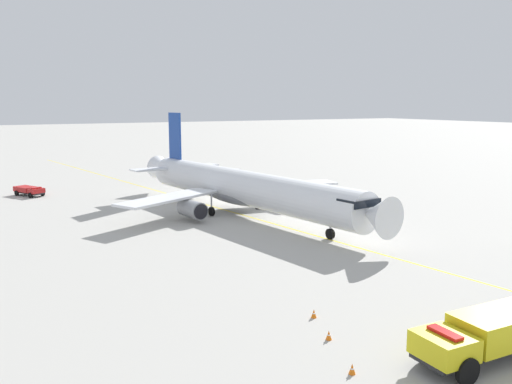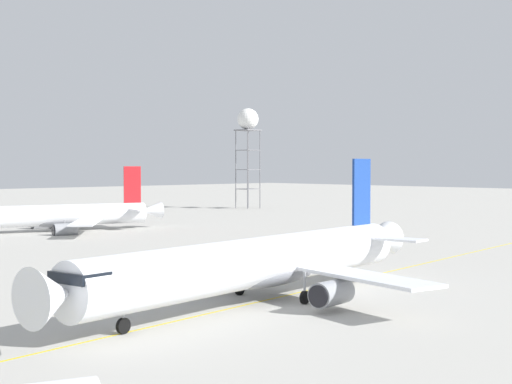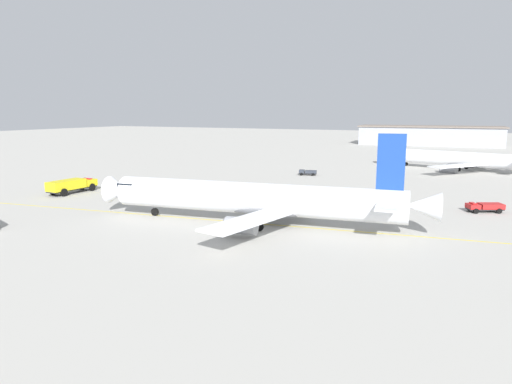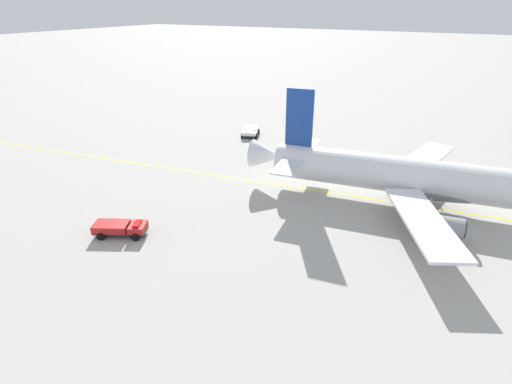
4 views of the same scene
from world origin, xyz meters
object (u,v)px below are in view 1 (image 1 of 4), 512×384
Objects in this scene: pushback_tug_truck at (228,172)px; safety_cone_far at (352,369)px; fire_tender_truck at (495,331)px; safety_cone_mid at (329,335)px; safety_cone_near at (314,313)px; ops_pickup_truck at (29,190)px; airliner_main at (242,188)px.

pushback_tug_truck is 9.22× the size of safety_cone_far.
pushback_tug_truck is at bearing -103.46° from fire_tender_truck.
pushback_tug_truck is 70.43m from safety_cone_mid.
safety_cone_near is at bearing 160.23° from safety_cone_far.
safety_cone_near is 7.32m from safety_cone_far.
ops_pickup_truck is at bearing -173.12° from safety_cone_far.
safety_cone_near is at bearing 47.42° from pushback_tug_truck.
pushback_tug_truck is (-31.83, 13.62, -2.41)m from airliner_main.
fire_tender_truck is 17.14× the size of safety_cone_mid.
ops_pickup_truck is 58.53m from safety_cone_near.
fire_tender_truck is 17.14× the size of safety_cone_far.
airliner_main reaches higher than pushback_tug_truck.
safety_cone_far is (69.45, -26.90, -0.53)m from pushback_tug_truck.
ops_pickup_truck is at bearing -75.43° from fire_tender_truck.
safety_cone_far is at bearing -27.42° from airliner_main.
airliner_main is 81.73× the size of safety_cone_near.
safety_cone_far is (3.81, -1.37, 0.00)m from safety_cone_mid.
safety_cone_mid and safety_cone_far have the same top height.
safety_cone_far is at bearing -15.05° from fire_tender_truck.
airliner_main is 4.77× the size of fire_tender_truck.
airliner_main is 34.71m from pushback_tug_truck.
safety_cone_mid is at bearing 160.23° from safety_cone_far.
ops_pickup_truck is 9.80× the size of safety_cone_far.
safety_cone_near is at bearing -16.52° from ops_pickup_truck.
fire_tender_truck is at bearing -13.58° from ops_pickup_truck.
airliner_main is at bearing 45.57° from pushback_tug_truck.
safety_cone_mid is (-6.10, -6.32, -1.25)m from fire_tender_truck.
pushback_tug_truck is 35.04m from ops_pickup_truck.
airliner_main is 81.73× the size of safety_cone_far.
airliner_main reaches higher than fire_tender_truck.
safety_cone_far is (64.51, 7.79, -0.53)m from ops_pickup_truck.
safety_cone_near is 3.27m from safety_cone_mid.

